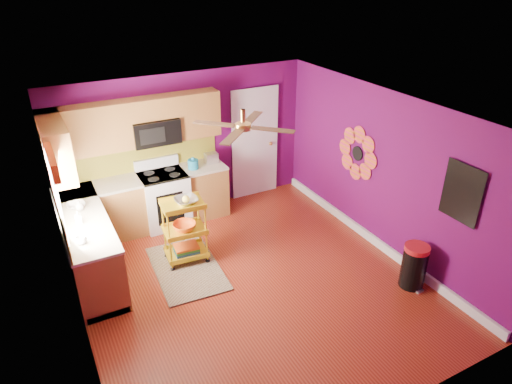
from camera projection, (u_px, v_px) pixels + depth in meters
ground at (251, 283)px, 6.52m from camera, size 5.00×5.00×0.00m
room_envelope at (253, 179)px, 5.79m from camera, size 4.54×5.04×2.52m
lower_cabinets at (123, 222)px, 7.19m from camera, size 2.81×2.31×0.94m
electric_range at (164, 198)px, 7.78m from camera, size 0.76×0.66×1.13m
upper_cabinetry at (112, 132)px, 6.89m from camera, size 2.80×2.30×1.26m
left_window at (53, 176)px, 5.63m from camera, size 0.08×1.35×1.08m
panel_door at (255, 144)px, 8.56m from camera, size 0.95×0.11×2.15m
right_wall_art at (400, 169)px, 6.52m from camera, size 0.04×2.74×1.04m
ceiling_fan at (243, 126)px, 5.63m from camera, size 1.01×1.01×0.26m
shag_rug at (187, 268)px, 6.81m from camera, size 1.01×1.55×0.02m
rolling_cart at (185, 228)px, 6.76m from camera, size 0.65×0.50×1.10m
trash_can at (414, 266)px, 6.33m from camera, size 0.37×0.39×0.66m
teal_kettle at (193, 164)px, 7.74m from camera, size 0.18×0.18×0.21m
toaster at (211, 158)px, 7.96m from camera, size 0.22×0.15×0.18m
soap_bottle_a at (78, 218)px, 6.12m from camera, size 0.08×0.09×0.19m
soap_bottle_b at (79, 205)px, 6.46m from camera, size 0.12×0.12×0.15m
counter_dish at (76, 206)px, 6.55m from camera, size 0.26×0.26×0.06m
counter_cup at (81, 240)px, 5.70m from camera, size 0.13×0.13×0.11m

